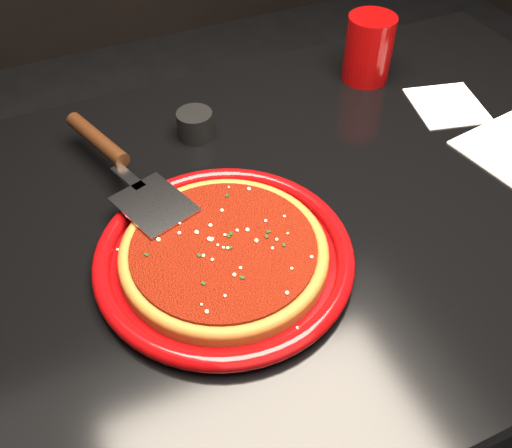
# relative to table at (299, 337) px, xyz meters

# --- Properties ---
(floor) EXTENTS (4.00, 4.00, 0.01)m
(floor) POSITION_rel_table_xyz_m (0.00, 0.00, -0.38)
(floor) COLOR black
(floor) RESTS_ON ground
(table) EXTENTS (1.20, 0.80, 0.75)m
(table) POSITION_rel_table_xyz_m (0.00, 0.00, 0.00)
(table) COLOR black
(table) RESTS_ON floor
(plate) EXTENTS (0.42, 0.42, 0.03)m
(plate) POSITION_rel_table_xyz_m (-0.17, -0.06, 0.39)
(plate) COLOR #6D0405
(plate) RESTS_ON table
(pizza_crust) EXTENTS (0.34, 0.34, 0.01)m
(pizza_crust) POSITION_rel_table_xyz_m (-0.17, -0.06, 0.39)
(pizza_crust) COLOR brown
(pizza_crust) RESTS_ON plate
(pizza_crust_rim) EXTENTS (0.34, 0.34, 0.02)m
(pizza_crust_rim) POSITION_rel_table_xyz_m (-0.17, -0.06, 0.40)
(pizza_crust_rim) COLOR brown
(pizza_crust_rim) RESTS_ON plate
(pizza_sauce) EXTENTS (0.30, 0.30, 0.01)m
(pizza_sauce) POSITION_rel_table_xyz_m (-0.17, -0.06, 0.40)
(pizza_sauce) COLOR #661308
(pizza_sauce) RESTS_ON plate
(parmesan_dusting) EXTENTS (0.24, 0.24, 0.01)m
(parmesan_dusting) POSITION_rel_table_xyz_m (-0.17, -0.06, 0.41)
(parmesan_dusting) COLOR beige
(parmesan_dusting) RESTS_ON plate
(basil_flecks) EXTENTS (0.22, 0.22, 0.00)m
(basil_flecks) POSITION_rel_table_xyz_m (-0.17, -0.06, 0.41)
(basil_flecks) COLOR black
(basil_flecks) RESTS_ON plate
(pizza_server) EXTENTS (0.20, 0.37, 0.03)m
(pizza_server) POSITION_rel_table_xyz_m (-0.24, 0.13, 0.42)
(pizza_server) COLOR #B9BBC0
(pizza_server) RESTS_ON plate
(cup) EXTENTS (0.09, 0.09, 0.12)m
(cup) POSITION_rel_table_xyz_m (0.25, 0.25, 0.44)
(cup) COLOR #8C0505
(cup) RESTS_ON table
(napkin_b) EXTENTS (0.15, 0.15, 0.00)m
(napkin_b) POSITION_rel_table_xyz_m (0.33, 0.11, 0.38)
(napkin_b) COLOR silver
(napkin_b) RESTS_ON table
(ramekin) EXTENTS (0.06, 0.06, 0.05)m
(ramekin) POSITION_rel_table_xyz_m (-0.11, 0.21, 0.40)
(ramekin) COLOR black
(ramekin) RESTS_ON table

